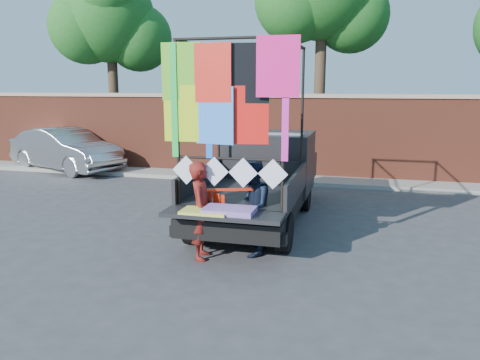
% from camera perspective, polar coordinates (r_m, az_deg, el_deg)
% --- Properties ---
extents(ground, '(90.00, 90.00, 0.00)m').
position_cam_1_polar(ground, '(8.41, -3.08, -8.36)').
color(ground, '#38383A').
rests_on(ground, ground).
extents(brick_wall, '(30.00, 0.45, 2.61)m').
position_cam_1_polar(brick_wall, '(14.81, 5.19, 5.47)').
color(brick_wall, brown).
rests_on(brick_wall, ground).
extents(curb, '(30.00, 1.20, 0.12)m').
position_cam_1_polar(curb, '(14.31, 4.63, 0.15)').
color(curb, gray).
rests_on(curb, ground).
extents(tree_left, '(4.20, 3.30, 7.05)m').
position_cam_1_polar(tree_left, '(18.15, -15.64, 18.18)').
color(tree_left, '#38281C').
rests_on(tree_left, ground).
extents(pickup_truck, '(2.27, 5.69, 3.58)m').
position_cam_1_polar(pickup_truck, '(10.34, 2.95, 0.58)').
color(pickup_truck, black).
rests_on(pickup_truck, ground).
extents(sedan, '(4.69, 2.98, 1.46)m').
position_cam_1_polar(sedan, '(16.95, -20.51, 3.51)').
color(sedan, '#A2A5A9').
rests_on(sedan, ground).
extents(woman, '(0.50, 0.66, 1.64)m').
position_cam_1_polar(woman, '(7.76, -4.71, -3.75)').
color(woman, maroon).
rests_on(woman, ground).
extents(man, '(0.74, 0.89, 1.65)m').
position_cam_1_polar(man, '(7.89, 1.44, -3.38)').
color(man, black).
rests_on(man, ground).
extents(streamer_bundle, '(0.88, 0.35, 0.63)m').
position_cam_1_polar(streamer_bundle, '(7.79, -2.35, -2.49)').
color(streamer_bundle, red).
rests_on(streamer_bundle, ground).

